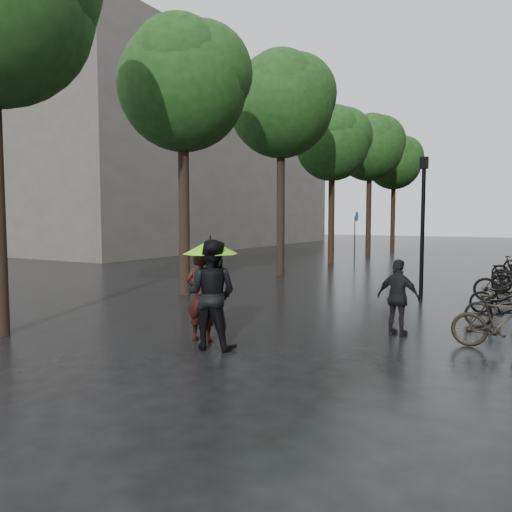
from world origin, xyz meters
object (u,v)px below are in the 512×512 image
Objects in this scene: person_burgundy at (202,295)px; person_black at (211,294)px; lamp_post at (423,214)px; pedestrian_walking at (398,298)px.

person_black reaches higher than person_burgundy.
person_black is at bearing -106.11° from lamp_post.
person_burgundy is 3.84m from pedestrian_walking.
pedestrian_walking is 5.06m from lamp_post.
person_black is at bearing 135.99° from person_burgundy.
person_burgundy is at bearing -110.21° from lamp_post.
lamp_post reaches higher than person_black.
person_black is 0.48× the size of lamp_post.
person_burgundy reaches higher than pedestrian_walking.
person_burgundy is 7.64m from lamp_post.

